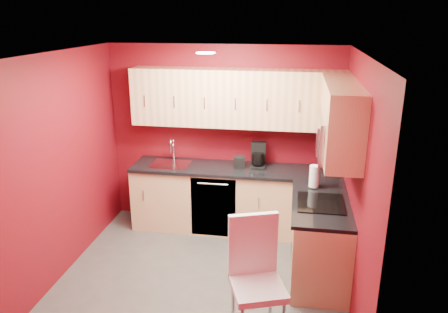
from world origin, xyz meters
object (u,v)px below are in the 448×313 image
(sink, at_px, (170,161))
(coffee_maker, at_px, (258,155))
(dining_chair, at_px, (258,281))
(paper_towel, at_px, (314,177))
(napkin_holder, at_px, (239,162))
(microwave, at_px, (337,138))

(sink, distance_m, coffee_maker, 1.20)
(sink, height_order, dining_chair, sink)
(coffee_maker, xyz_separation_m, paper_towel, (0.72, -0.60, -0.03))
(napkin_holder, height_order, dining_chair, dining_chair)
(microwave, xyz_separation_m, napkin_holder, (-1.14, 1.01, -0.67))
(napkin_holder, bearing_deg, sink, -179.39)
(microwave, distance_m, dining_chair, 1.67)
(sink, xyz_separation_m, napkin_holder, (0.95, 0.01, 0.04))
(microwave, xyz_separation_m, dining_chair, (-0.69, -1.07, -1.09))
(paper_towel, relative_size, dining_chair, 0.24)
(microwave, bearing_deg, napkin_holder, 138.38)
(sink, bearing_deg, dining_chair, -55.93)
(sink, bearing_deg, microwave, -25.60)
(microwave, distance_m, sink, 2.43)
(microwave, bearing_deg, dining_chair, -123.04)
(coffee_maker, distance_m, dining_chair, 2.20)
(napkin_holder, bearing_deg, coffee_maker, 11.60)
(sink, relative_size, coffee_maker, 1.57)
(coffee_maker, xyz_separation_m, dining_chair, (0.20, -2.13, -0.50))
(sink, relative_size, napkin_holder, 3.34)
(napkin_holder, bearing_deg, paper_towel, -29.77)
(paper_towel, height_order, dining_chair, paper_towel)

